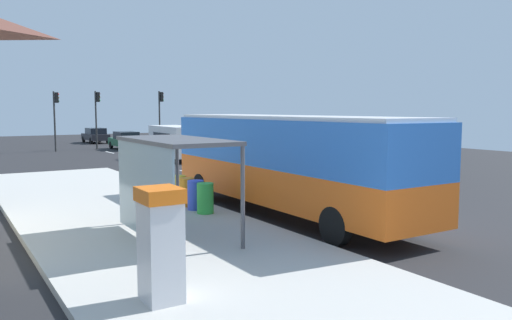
# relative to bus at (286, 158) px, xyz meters

# --- Properties ---
(ground_plane) EXTENTS (56.00, 92.00, 0.04)m
(ground_plane) POSITION_rel_bus_xyz_m (1.71, 11.92, -1.86)
(ground_plane) COLOR #262628
(sidewalk_platform) EXTENTS (6.20, 30.00, 0.18)m
(sidewalk_platform) POSITION_rel_bus_xyz_m (-4.69, -0.08, -1.75)
(sidewalk_platform) COLOR beige
(sidewalk_platform) RESTS_ON ground
(lane_stripe_seg_1) EXTENTS (0.16, 2.20, 0.01)m
(lane_stripe_seg_1) POSITION_rel_bus_xyz_m (1.96, -3.08, -1.84)
(lane_stripe_seg_1) COLOR silver
(lane_stripe_seg_1) RESTS_ON ground
(lane_stripe_seg_2) EXTENTS (0.16, 2.20, 0.01)m
(lane_stripe_seg_2) POSITION_rel_bus_xyz_m (1.96, 1.92, -1.84)
(lane_stripe_seg_2) COLOR silver
(lane_stripe_seg_2) RESTS_ON ground
(lane_stripe_seg_3) EXTENTS (0.16, 2.20, 0.01)m
(lane_stripe_seg_3) POSITION_rel_bus_xyz_m (1.96, 6.92, -1.84)
(lane_stripe_seg_3) COLOR silver
(lane_stripe_seg_3) RESTS_ON ground
(lane_stripe_seg_4) EXTENTS (0.16, 2.20, 0.01)m
(lane_stripe_seg_4) POSITION_rel_bus_xyz_m (1.96, 11.92, -1.84)
(lane_stripe_seg_4) COLOR silver
(lane_stripe_seg_4) RESTS_ON ground
(lane_stripe_seg_5) EXTENTS (0.16, 2.20, 0.01)m
(lane_stripe_seg_5) POSITION_rel_bus_xyz_m (1.96, 16.92, -1.84)
(lane_stripe_seg_5) COLOR silver
(lane_stripe_seg_5) RESTS_ON ground
(lane_stripe_seg_6) EXTENTS (0.16, 2.20, 0.01)m
(lane_stripe_seg_6) POSITION_rel_bus_xyz_m (1.96, 21.92, -1.84)
(lane_stripe_seg_6) COLOR silver
(lane_stripe_seg_6) RESTS_ON ground
(lane_stripe_seg_7) EXTENTS (0.16, 2.20, 0.01)m
(lane_stripe_seg_7) POSITION_rel_bus_xyz_m (1.96, 26.92, -1.84)
(lane_stripe_seg_7) COLOR silver
(lane_stripe_seg_7) RESTS_ON ground
(bus) EXTENTS (2.57, 11.02, 3.21)m
(bus) POSITION_rel_bus_xyz_m (0.00, 0.00, 0.00)
(bus) COLOR orange
(bus) RESTS_ON ground
(white_van) EXTENTS (2.15, 5.26, 2.30)m
(white_van) POSITION_rel_bus_xyz_m (3.91, 18.22, -0.50)
(white_van) COLOR white
(white_van) RESTS_ON ground
(sedan_near) EXTENTS (1.85, 4.41, 1.52)m
(sedan_near) POSITION_rel_bus_xyz_m (4.01, 39.12, -1.05)
(sedan_near) COLOR black
(sedan_near) RESTS_ON ground
(sedan_far) EXTENTS (1.87, 4.41, 1.52)m
(sedan_far) POSITION_rel_bus_xyz_m (4.01, 29.28, -1.05)
(sedan_far) COLOR #195933
(sedan_far) RESTS_ON ground
(ticket_machine) EXTENTS (0.66, 0.76, 1.94)m
(ticket_machine) POSITION_rel_bus_xyz_m (-6.36, -5.37, -0.67)
(ticket_machine) COLOR silver
(ticket_machine) RESTS_ON sidewalk_platform
(recycling_bin_green) EXTENTS (0.52, 0.52, 0.95)m
(recycling_bin_green) POSITION_rel_bus_xyz_m (-2.49, 0.83, -1.19)
(recycling_bin_green) COLOR green
(recycling_bin_green) RESTS_ON sidewalk_platform
(recycling_bin_blue) EXTENTS (0.52, 0.52, 0.95)m
(recycling_bin_blue) POSITION_rel_bus_xyz_m (-2.49, 1.53, -1.19)
(recycling_bin_blue) COLOR blue
(recycling_bin_blue) RESTS_ON sidewalk_platform
(recycling_bin_orange) EXTENTS (0.52, 0.52, 0.95)m
(recycling_bin_orange) POSITION_rel_bus_xyz_m (-2.49, 2.23, -1.19)
(recycling_bin_orange) COLOR orange
(recycling_bin_orange) RESTS_ON sidewalk_platform
(recycling_bin_yellow) EXTENTS (0.52, 0.52, 0.95)m
(recycling_bin_yellow) POSITION_rel_bus_xyz_m (-2.49, 2.93, -1.19)
(recycling_bin_yellow) COLOR yellow
(recycling_bin_yellow) RESTS_ON sidewalk_platform
(traffic_light_near_side) EXTENTS (0.49, 0.28, 4.99)m
(traffic_light_near_side) POSITION_rel_bus_xyz_m (7.21, 29.37, 1.48)
(traffic_light_near_side) COLOR #2D2D2D
(traffic_light_near_side) RESTS_ON ground
(traffic_light_far_side) EXTENTS (0.49, 0.28, 4.84)m
(traffic_light_far_side) POSITION_rel_bus_xyz_m (-1.39, 30.17, 1.38)
(traffic_light_far_side) COLOR #2D2D2D
(traffic_light_far_side) RESTS_ON ground
(traffic_light_median) EXTENTS (0.49, 0.28, 4.95)m
(traffic_light_median) POSITION_rel_bus_xyz_m (2.11, 30.97, 1.45)
(traffic_light_median) COLOR #2D2D2D
(traffic_light_median) RESTS_ON ground
(bus_shelter) EXTENTS (1.80, 4.00, 2.50)m
(bus_shelter) POSITION_rel_bus_xyz_m (-4.70, -1.38, 0.25)
(bus_shelter) COLOR #4C4C51
(bus_shelter) RESTS_ON sidewalk_platform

